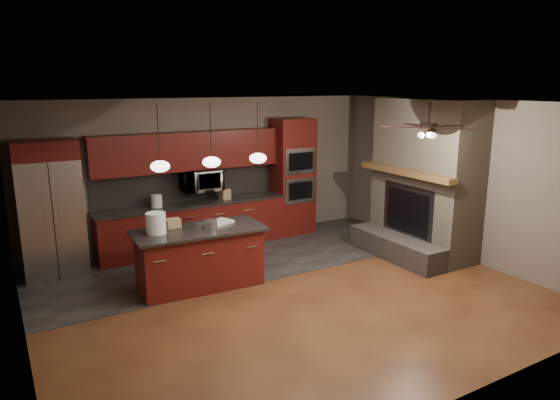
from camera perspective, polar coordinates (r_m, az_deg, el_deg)
ground at (r=7.55m, az=1.17°, el=-10.68°), size 7.00×7.00×0.00m
ceiling at (r=6.92m, az=1.27°, el=11.06°), size 7.00×6.00×0.02m
back_wall at (r=9.74m, az=-8.06°, el=3.24°), size 7.00×0.02×2.80m
right_wall at (r=9.38m, az=19.77°, el=2.22°), size 0.02×6.00×2.80m
left_wall at (r=6.12m, az=-28.07°, el=-4.11°), size 0.02×6.00×2.80m
slate_tile_patch at (r=9.03m, az=-4.85°, el=-6.63°), size 7.00×2.40×0.01m
fireplace_column at (r=9.32m, az=16.02°, el=1.78°), size 1.30×2.10×2.80m
back_cabinetry at (r=9.44m, az=-10.04°, el=-0.28°), size 3.59×0.64×2.20m
oven_tower at (r=10.26m, az=1.45°, el=2.69°), size 0.80×0.63×2.38m
microwave at (r=9.43m, az=-9.01°, el=2.27°), size 0.73×0.41×0.50m
refrigerator at (r=8.76m, az=-24.79°, el=-0.96°), size 0.95×0.75×2.20m
kitchen_island at (r=7.75m, az=-9.13°, el=-6.52°), size 2.01×1.00×0.92m
white_bucket at (r=7.48m, az=-14.01°, el=-2.59°), size 0.34×0.34×0.31m
paint_can at (r=7.57m, az=-7.95°, el=-2.80°), size 0.26×0.26×0.14m
paint_tray at (r=7.85m, az=-7.01°, el=-2.56°), size 0.49×0.42×0.04m
cardboard_box at (r=7.75m, az=-12.13°, el=-2.59°), size 0.21×0.16×0.14m
counter_bucket at (r=9.17m, az=-13.92°, el=-0.13°), size 0.24×0.24×0.22m
counter_box at (r=9.56m, az=-6.27°, el=0.66°), size 0.20×0.17×0.20m
pendant_left at (r=6.96m, az=-13.54°, el=3.80°), size 0.26×0.26×0.92m
pendant_center at (r=7.21m, az=-7.83°, el=4.35°), size 0.26×0.26×0.92m
pendant_right at (r=7.52m, az=-2.54°, el=4.82°), size 0.26×0.26×0.92m
ceiling_fan at (r=7.46m, az=16.59°, el=8.04°), size 1.27×1.33×0.41m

